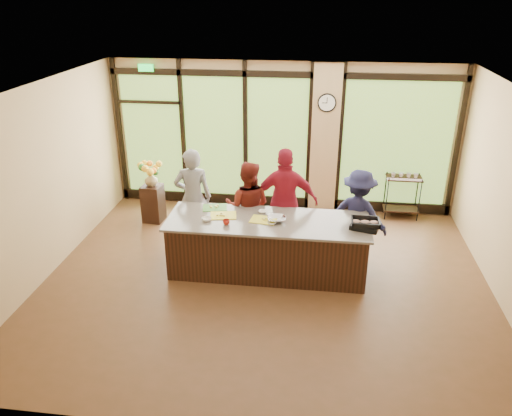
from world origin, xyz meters
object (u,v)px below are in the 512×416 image
(cook_right, at_px, (358,214))
(bar_cart, at_px, (403,191))
(island_base, at_px, (268,247))
(flower_stand, at_px, (153,203))
(cook_left, at_px, (193,198))
(roasting_pan, at_px, (365,226))

(cook_right, distance_m, bar_cart, 2.01)
(island_base, xyz_separation_m, flower_stand, (-2.45, 1.63, -0.07))
(cook_left, relative_size, bar_cart, 1.90)
(roasting_pan, bearing_deg, cook_left, 179.79)
(island_base, bearing_deg, roasting_pan, -3.39)
(island_base, xyz_separation_m, cook_right, (1.45, 0.71, 0.34))
(cook_left, distance_m, flower_stand, 1.43)
(cook_left, xyz_separation_m, bar_cart, (3.85, 1.65, -0.33))
(island_base, bearing_deg, cook_left, 150.37)
(roasting_pan, xyz_separation_m, flower_stand, (-3.95, 1.72, -0.58))
(island_base, xyz_separation_m, cook_left, (-1.41, 0.80, 0.46))
(cook_left, xyz_separation_m, flower_stand, (-1.04, 0.83, -0.52))
(cook_left, bearing_deg, roasting_pan, 151.92)
(roasting_pan, bearing_deg, flower_stand, 173.26)
(cook_right, height_order, bar_cart, cook_right)
(cook_left, relative_size, cook_right, 1.14)
(bar_cart, bearing_deg, cook_right, -119.93)
(flower_stand, bearing_deg, roasting_pan, -18.22)
(island_base, height_order, flower_stand, island_base)
(bar_cart, bearing_deg, roasting_pan, -110.54)
(island_base, distance_m, bar_cart, 3.46)
(cook_left, height_order, flower_stand, cook_left)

